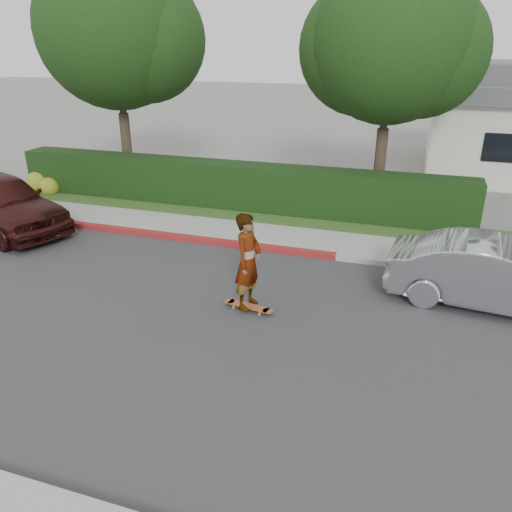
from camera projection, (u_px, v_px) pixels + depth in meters
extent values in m
plane|color=slate|center=(245.00, 337.00, 9.20)|extent=(120.00, 120.00, 0.00)
cube|color=#2D2D30|center=(245.00, 337.00, 9.20)|extent=(60.00, 8.00, 0.01)
cube|color=#9E9E99|center=(297.00, 252.00, 12.76)|extent=(60.00, 0.20, 0.15)
cube|color=maroon|center=(126.00, 231.00, 14.18)|extent=(12.00, 0.21, 0.15)
cube|color=gray|center=(305.00, 240.00, 13.55)|extent=(60.00, 1.60, 0.12)
cube|color=#2D4C1E|center=(317.00, 222.00, 14.95)|extent=(60.00, 1.60, 0.10)
cube|color=black|center=(230.00, 186.00, 16.05)|extent=(15.00, 1.00, 1.50)
sphere|color=#2D4C19|center=(39.00, 183.00, 17.91)|extent=(0.90, 0.90, 0.90)
sphere|color=#2D4C19|center=(49.00, 187.00, 17.58)|extent=(0.70, 0.70, 0.70)
cylinder|color=#33261C|center=(127.00, 151.00, 18.23)|extent=(0.36, 0.36, 2.70)
cylinder|color=#33261C|center=(121.00, 93.00, 17.43)|extent=(0.24, 0.24, 2.25)
sphere|color=black|center=(115.00, 30.00, 16.63)|extent=(5.20, 5.20, 5.20)
sphere|color=black|center=(102.00, 36.00, 17.29)|extent=(4.42, 4.42, 4.42)
sphere|color=black|center=(144.00, 39.00, 16.76)|extent=(4.16, 4.16, 4.16)
cylinder|color=#33261C|center=(379.00, 168.00, 16.15)|extent=(0.36, 0.36, 2.52)
cylinder|color=#33261C|center=(385.00, 108.00, 15.40)|extent=(0.24, 0.24, 2.10)
sphere|color=black|center=(392.00, 41.00, 14.65)|extent=(4.80, 4.80, 4.80)
sphere|color=black|center=(365.00, 48.00, 15.31)|extent=(4.08, 4.08, 4.08)
sphere|color=black|center=(423.00, 52.00, 14.78)|extent=(3.84, 3.84, 3.84)
cube|color=black|center=(504.00, 148.00, 17.48)|extent=(1.40, 0.06, 1.00)
cylinder|color=#B38031|center=(234.00, 307.00, 10.17)|extent=(0.06, 0.04, 0.06)
cylinder|color=#B38031|center=(238.00, 304.00, 10.31)|extent=(0.06, 0.04, 0.06)
cylinder|color=#B38031|center=(259.00, 314.00, 9.92)|extent=(0.06, 0.04, 0.06)
cylinder|color=#B38031|center=(263.00, 310.00, 10.06)|extent=(0.06, 0.04, 0.06)
cube|color=silver|center=(236.00, 304.00, 10.22)|extent=(0.08, 0.18, 0.02)
cube|color=silver|center=(261.00, 310.00, 9.97)|extent=(0.08, 0.18, 0.02)
cube|color=brown|center=(248.00, 306.00, 10.09)|extent=(0.91, 0.36, 0.02)
cylinder|color=brown|center=(230.00, 301.00, 10.27)|extent=(0.25, 0.25, 0.02)
cylinder|color=brown|center=(268.00, 311.00, 9.90)|extent=(0.25, 0.25, 0.02)
imported|color=white|center=(248.00, 261.00, 9.70)|extent=(0.57, 0.78, 1.96)
imported|color=#AAACB1|center=(495.00, 275.00, 10.05)|extent=(4.34, 1.86, 1.39)
imported|color=#3A1512|center=(0.00, 202.00, 14.17)|extent=(5.23, 3.45, 1.65)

